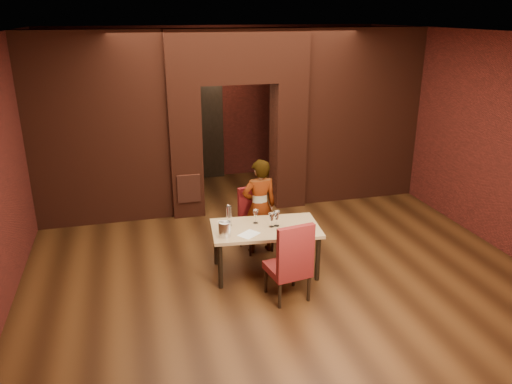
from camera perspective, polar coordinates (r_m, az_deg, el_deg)
The scene contains 24 objects.
floor at distance 7.62m, azimuth 1.38°, elevation -7.07°, with size 8.00×8.00×0.00m, color #422510.
ceiling at distance 6.79m, azimuth 1.62°, elevation 17.73°, with size 7.00×8.00×0.04m, color silver.
wall_back at distance 10.85m, azimuth -4.54°, elevation 10.02°, with size 7.00×0.04×3.20m, color maroon.
wall_front at distance 3.67m, azimuth 19.68°, elevation -11.88°, with size 7.00×0.04×3.20m, color maroon.
wall_right at distance 8.67m, azimuth 24.40°, elevation 5.77°, with size 0.04×8.00×3.20m, color maroon.
pillar_left at distance 8.87m, azimuth -8.12°, elevation 4.65°, with size 0.55×0.55×2.30m, color maroon.
pillar_right at distance 9.28m, azimuth 3.65°, elevation 5.49°, with size 0.55×0.55×2.30m, color maroon.
lintel at distance 8.75m, azimuth -2.25°, elevation 15.28°, with size 2.45×0.55×0.90m, color maroon.
wing_wall_left at distance 8.73m, azimuth -17.56°, elevation 6.71°, with size 2.27×0.35×3.20m, color maroon.
wing_wall_right at distance 9.71m, azimuth 11.73°, elevation 8.49°, with size 2.27×0.35×3.20m, color maroon.
vent_panel at distance 8.77m, azimuth -7.69°, elevation 0.38°, with size 0.40×0.03×0.50m, color brown.
rear_door at distance 10.83m, azimuth -6.49°, elevation 6.97°, with size 0.90×0.08×2.10m, color black.
rear_door_frame at distance 10.80m, azimuth -6.46°, elevation 6.93°, with size 1.02×0.04×2.22m, color black.
dining_table at distance 6.98m, azimuth 1.07°, elevation -6.59°, with size 1.47×0.82×0.69m, color tan.
chair_far at distance 7.58m, azimuth 0.05°, elevation -3.23°, with size 0.44×0.44×0.96m, color maroon.
chair_near at distance 6.33m, azimuth 3.62°, elevation -7.68°, with size 0.48×0.48×1.07m, color maroon.
person_seated at distance 7.42m, azimuth 0.40°, elevation -1.66°, with size 0.53×0.35×1.46m, color white.
wine_glass_a at distance 6.92m, azimuth -0.05°, elevation -2.82°, with size 0.08×0.08×0.20m, color white, non-canonical shape.
wine_glass_b at distance 6.80m, azimuth 1.79°, elevation -3.22°, with size 0.08×0.08×0.20m, color silver, non-canonical shape.
wine_glass_c at distance 6.82m, azimuth 2.38°, elevation -3.08°, with size 0.09×0.09×0.22m, color white, non-canonical shape.
tasting_sheet at distance 6.61m, azimuth -0.81°, elevation -4.86°, with size 0.27×0.20×0.00m, color white.
wine_bucket at distance 6.54m, azimuth -3.60°, elevation -4.27°, with size 0.16×0.16×0.20m, color silver.
water_bottle at distance 6.83m, azimuth -3.10°, elevation -2.67°, with size 0.07×0.07×0.30m, color white.
potted_plant at distance 7.87m, azimuth 3.47°, elevation -4.43°, with size 0.39×0.34×0.44m, color #33662B.
Camera 1 is at (-1.92, -6.51, 3.47)m, focal length 35.00 mm.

